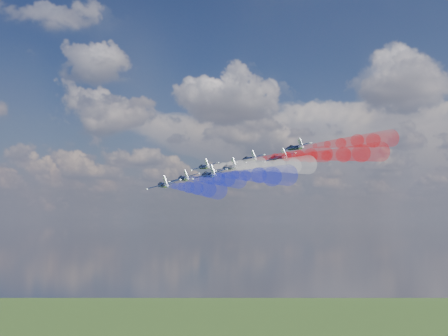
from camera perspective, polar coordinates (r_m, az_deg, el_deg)
The scene contains 16 objects.
jet_lead at distance 171.34m, azimuth -2.08°, elevation 0.10°, with size 9.36×11.70×3.12m, color black, non-canonical shape.
trail_lead at distance 147.86m, azimuth 0.77°, elevation 0.22°, with size 3.90×39.21×3.90m, color white, non-canonical shape.
jet_inner_left at distance 157.77m, azimuth -4.20°, elevation -1.08°, with size 9.36×11.70×3.12m, color black, non-canonical shape.
trail_inner_left at distance 134.01m, azimuth -1.44°, elevation -1.15°, with size 3.90×39.21×3.90m, color #1822D1, non-canonical shape.
jet_inner_right at distance 162.14m, azimuth 2.61°, elevation 0.91°, with size 9.36×11.70×3.12m, color black, non-canonical shape.
trail_inner_right at distance 139.48m, azimuth 6.42°, elevation 1.17°, with size 3.90×39.21×3.90m, color red, non-canonical shape.
jet_outer_left at distance 143.64m, azimuth -6.30°, elevation -1.77°, with size 9.36×11.70×3.12m, color black, non-canonical shape.
trail_outer_left at distance 119.64m, azimuth -3.63°, elevation -1.99°, with size 3.90×39.21×3.90m, color #1822D1, non-canonical shape.
jet_center_third at distance 147.81m, azimuth 0.59°, elevation 0.06°, with size 9.36×11.70×3.12m, color black, non-canonical shape.
trail_center_third at distance 124.81m, azimuth 4.47°, elevation 0.19°, with size 3.90×39.21×3.90m, color white, non-canonical shape.
jet_outer_right at distance 157.29m, azimuth 7.30°, elevation 2.08°, with size 9.36×11.70×3.12m, color black, non-canonical shape.
trail_outer_right at distance 135.63m, azimuth 12.00°, elevation 2.53°, with size 3.90×39.21×3.90m, color red, non-canonical shape.
jet_rear_left at distance 135.67m, azimuth -1.59°, elevation -0.72°, with size 9.36×11.70×3.12m, color black, non-canonical shape.
trail_rear_left at distance 112.33m, azimuth 2.26°, elevation -0.73°, with size 3.90×39.21×3.90m, color #1822D1, non-canonical shape.
jet_rear_right at distance 143.12m, azimuth 5.61°, elevation 1.00°, with size 9.36×11.70×3.12m, color black, non-canonical shape.
trail_rear_right at distance 121.13m, azimuth 10.56°, elevation 1.31°, with size 3.90×39.21×3.90m, color red, non-canonical shape.
Camera 1 is at (55.60, -127.52, 140.63)m, focal length 44.41 mm.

